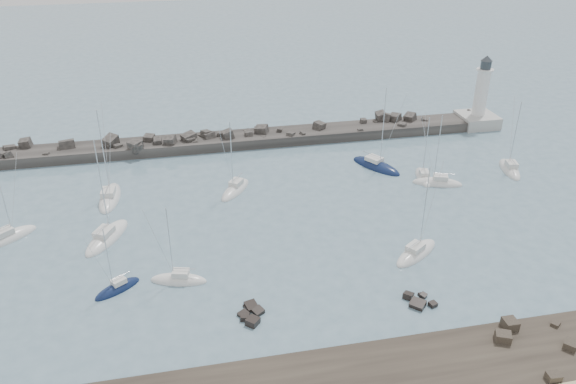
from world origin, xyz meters
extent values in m
plane|color=slate|center=(0.00, 0.00, 0.00)|extent=(400.00, 400.00, 0.00)
cube|color=#2A231D|center=(21.40, -24.38, 0.74)|extent=(1.32, 1.09, 0.77)
cube|color=#2A231D|center=(21.29, -17.06, 0.87)|extent=(1.42, 1.53, 1.03)
cube|color=#2A231D|center=(19.59, -18.63, 0.82)|extent=(1.95, 1.84, 0.94)
cube|color=#2A231D|center=(25.66, -20.92, 0.73)|extent=(1.79, 1.78, 0.75)
cube|color=#2A231D|center=(26.29, -17.66, 0.54)|extent=(1.22, 1.19, 0.37)
cube|color=black|center=(-5.67, -9.07, -0.03)|extent=(1.46, 1.50, 0.98)
cube|color=black|center=(-4.88, -7.88, -0.10)|extent=(1.50, 1.38, 0.79)
cube|color=black|center=(-5.63, -9.81, 0.17)|extent=(1.10, 0.97, 0.88)
cube|color=black|center=(-4.04, -8.96, 0.10)|extent=(1.52, 1.61, 1.12)
cube|color=black|center=(-4.65, -7.98, 0.09)|extent=(1.61, 1.83, 0.99)
cube|color=black|center=(-4.91, -10.67, 0.17)|extent=(1.83, 1.78, 1.21)
cube|color=black|center=(14.77, -10.07, 0.16)|extent=(1.02, 1.08, 0.73)
cube|color=black|center=(15.16, -11.73, 0.09)|extent=(1.06, 1.04, 0.80)
cube|color=black|center=(14.69, -9.85, 0.03)|extent=(0.92, 0.84, 0.60)
cube|color=black|center=(13.49, -11.46, 0.01)|extent=(2.24, 2.25, 1.54)
cube|color=black|center=(13.04, -9.85, 0.29)|extent=(1.49, 1.52, 0.85)
cube|color=#2D2A28|center=(-7.50, 38.00, 0.20)|extent=(115.00, 6.00, 3.20)
cube|color=#2D2A28|center=(-8.13, 36.85, 1.65)|extent=(1.23, 1.44, 1.14)
cube|color=#2D2A28|center=(-5.53, 38.04, 1.96)|extent=(2.58, 2.53, 1.90)
cube|color=#2D2A28|center=(29.30, 40.34, 1.96)|extent=(1.55, 1.81, 1.53)
cube|color=#2D2A28|center=(46.62, 40.50, 1.90)|extent=(1.63, 1.48, 1.12)
cube|color=#2D2A28|center=(-12.40, 36.65, 2.26)|extent=(2.56, 2.54, 2.12)
cube|color=#2D2A28|center=(1.59, 40.07, 1.47)|extent=(1.65, 1.66, 1.08)
cube|color=#2D2A28|center=(-16.08, 38.86, 2.18)|extent=(2.19, 2.29, 1.38)
cube|color=#2D2A28|center=(30.35, 39.51, 2.16)|extent=(3.03, 2.85, 2.07)
cube|color=#2D2A28|center=(4.00, 36.23, 1.47)|extent=(1.44, 1.49, 1.10)
cube|color=#2D2A28|center=(9.11, 36.23, 1.87)|extent=(1.93, 2.02, 1.04)
cube|color=#2D2A28|center=(-9.11, 37.32, 2.08)|extent=(2.36, 2.47, 1.44)
cube|color=#2D2A28|center=(-29.95, 38.64, 2.27)|extent=(2.98, 2.70, 1.94)
cube|color=#2D2A28|center=(7.45, 38.34, 2.08)|extent=(1.28, 1.40, 1.30)
cube|color=#2D2A28|center=(33.29, 38.97, 2.26)|extent=(2.95, 2.82, 2.22)
cube|color=#2D2A28|center=(-23.03, 37.44, 2.09)|extent=(2.02, 2.08, 1.53)
cube|color=#2D2A28|center=(-39.61, 40.04, 1.64)|extent=(2.60, 2.76, 1.70)
cube|color=#2D2A28|center=(1.58, 37.46, 1.83)|extent=(1.49, 1.69, 1.59)
cube|color=#2D2A28|center=(-6.30, 39.27, 1.73)|extent=(2.55, 2.53, 1.53)
cube|color=#2D2A28|center=(-5.15, 40.02, 1.60)|extent=(1.58, 1.54, 1.08)
cube|color=#2D2A28|center=(22.25, 35.85, 1.74)|extent=(1.09, 1.06, 0.93)
cube|color=#2D2A28|center=(-39.43, 36.36, 1.61)|extent=(1.36, 1.44, 0.96)
cube|color=#2D2A28|center=(24.01, 39.50, 2.11)|extent=(1.18, 1.18, 1.06)
cube|color=#2D2A28|center=(-14.55, 37.24, 2.23)|extent=(1.38, 1.75, 1.53)
cube|color=#2D2A28|center=(-38.87, 36.20, 2.09)|extent=(1.77, 1.59, 1.60)
cube|color=#2D2A28|center=(-33.01, 36.13, 1.75)|extent=(1.23, 1.10, 0.82)
cube|color=#2D2A28|center=(4.09, 39.89, 1.66)|extent=(2.09, 2.08, 1.67)
cube|color=#2D2A28|center=(-9.15, 37.75, 2.28)|extent=(3.11, 2.89, 1.79)
cube|color=#2D2A28|center=(-40.17, 36.55, 1.97)|extent=(1.79, 1.70, 1.63)
cube|color=#2D2A28|center=(26.49, 39.37, 1.66)|extent=(1.48, 1.43, 0.96)
cube|color=#2D2A28|center=(30.65, 36.44, 1.75)|extent=(1.88, 1.82, 1.22)
cube|color=#2D2A28|center=(36.04, 38.37, 1.82)|extent=(1.68, 1.65, 1.15)
cube|color=#2D2A28|center=(4.15, 38.52, 2.10)|extent=(3.10, 2.74, 2.39)
cube|color=#2D2A28|center=(15.02, 38.36, 2.32)|extent=(2.68, 2.60, 1.63)
cube|color=#2D2A28|center=(-3.57, 38.53, 1.78)|extent=(1.37, 1.51, 1.47)
cube|color=#2D2A28|center=(-6.00, 38.72, 2.01)|extent=(2.19, 2.30, 1.90)
cube|color=#2D2A28|center=(11.27, 36.12, 1.92)|extent=(1.22, 1.21, 0.93)
cube|color=#2D2A28|center=(27.73, 40.21, 2.54)|extent=(2.08, 2.11, 2.35)
cube|color=#2D2A28|center=(-36.94, 40.18, 2.28)|extent=(2.08, 2.07, 2.21)
cube|color=#2D2A28|center=(8.36, 40.36, 1.41)|extent=(1.29, 1.19, 0.84)
cube|color=#2D2A28|center=(-2.17, 37.14, 2.36)|extent=(2.41, 1.96, 2.27)
cube|color=#2D2A28|center=(-18.35, 35.74, 2.28)|extent=(2.84, 2.94, 1.89)
cube|color=#2D2A28|center=(-22.56, 38.05, 2.34)|extent=(2.96, 3.52, 2.81)
cube|color=#2D2A28|center=(-36.88, 40.56, 2.09)|extent=(2.01, 1.83, 1.44)
cube|color=#2D2A28|center=(28.64, 39.63, 2.47)|extent=(2.23, 2.07, 2.05)
cube|color=#2D2A28|center=(-21.49, 36.93, 1.65)|extent=(2.04, 2.10, 1.41)
cube|color=#2D2A28|center=(-18.13, 35.82, 1.99)|extent=(2.54, 2.82, 2.44)
cube|color=#9E9E99|center=(47.00, 38.00, 0.80)|extent=(7.00, 7.00, 3.00)
cylinder|color=white|center=(47.00, 38.00, 6.80)|extent=(2.50, 2.50, 9.00)
cylinder|color=white|center=(47.00, 38.00, 11.23)|extent=(3.20, 3.20, 0.25)
cylinder|color=#31363B|center=(47.00, 38.00, 12.10)|extent=(2.00, 2.00, 1.60)
cone|color=#31363B|center=(47.00, 38.00, 13.40)|extent=(2.20, 2.20, 1.00)
ellipsoid|color=silver|center=(-34.17, 12.37, 0.05)|extent=(7.46, 6.85, 2.14)
cube|color=silver|center=(-34.46, 12.12, 1.32)|extent=(2.66, 2.60, 0.73)
cylinder|color=silver|center=(-33.70, 12.77, 6.19)|extent=(0.13, 0.13, 10.46)
ellipsoid|color=silver|center=(-21.83, 21.16, 0.05)|extent=(3.70, 9.62, 2.42)
cube|color=silver|center=(-21.87, 20.69, 1.47)|extent=(2.11, 2.79, 0.78)
cylinder|color=silver|center=(-21.77, 21.91, 7.43)|extent=(0.13, 0.13, 12.70)
cylinder|color=silver|center=(-21.93, 20.04, 2.20)|extent=(0.43, 3.76, 0.11)
ellipsoid|color=#0F1B3E|center=(-19.38, -1.71, 0.05)|extent=(5.75, 4.69, 1.69)
cube|color=silver|center=(-19.14, -1.55, 1.07)|extent=(1.98, 1.86, 0.61)
cylinder|color=silver|center=(-19.76, -1.97, 4.64)|extent=(0.10, 0.10, 7.74)
cylinder|color=silver|center=(-18.81, -1.32, 1.64)|extent=(1.95, 1.36, 0.09)
ellipsoid|color=silver|center=(-21.39, 9.85, 0.05)|extent=(6.90, 9.76, 2.32)
cube|color=silver|center=(-21.61, 9.43, 1.39)|extent=(2.90, 3.22, 0.71)
cylinder|color=silver|center=(-21.05, 10.52, 7.42)|extent=(0.12, 0.12, 12.76)
cylinder|color=silver|center=(-21.91, 8.84, 2.05)|extent=(1.81, 3.42, 0.10)
ellipsoid|color=silver|center=(-12.38, -1.48, 0.05)|extent=(7.06, 3.75, 1.93)
cube|color=silver|center=(-12.06, -1.57, 1.21)|extent=(2.17, 1.80, 0.68)
cylinder|color=silver|center=(-12.90, -1.34, 5.42)|extent=(0.12, 0.12, 9.11)
cylinder|color=silver|center=(-11.60, -1.69, 1.84)|extent=(2.63, 0.78, 0.10)
ellipsoid|color=silver|center=(-3.08, 19.93, 0.05)|extent=(6.41, 7.83, 2.15)
cube|color=silver|center=(-2.86, 20.25, 1.33)|extent=(2.54, 2.70, 0.73)
cylinder|color=silver|center=(-3.43, 19.41, 6.24)|extent=(0.12, 0.12, 10.56)
cylinder|color=silver|center=(-2.55, 20.70, 2.00)|extent=(1.85, 2.64, 0.10)
ellipsoid|color=silver|center=(17.42, -1.85, 0.05)|extent=(8.19, 6.79, 2.11)
cube|color=silver|center=(17.08, -2.09, 1.28)|extent=(2.83, 2.67, 0.68)
cylinder|color=silver|center=(17.96, -1.47, 6.49)|extent=(0.12, 0.12, 11.08)
cylinder|color=silver|center=(16.61, -2.42, 1.91)|extent=(2.75, 1.96, 0.10)
ellipsoid|color=#0F1B3E|center=(21.11, 23.68, 0.05)|extent=(7.61, 9.65, 2.28)
cube|color=silver|center=(20.85, 24.08, 1.36)|extent=(3.06, 3.29, 0.68)
cylinder|color=silver|center=(21.51, 23.03, 7.46)|extent=(0.12, 0.12, 12.89)
cylinder|color=silver|center=(20.49, 24.65, 1.99)|extent=(2.13, 3.28, 0.10)
ellipsoid|color=silver|center=(28.48, 15.82, 0.05)|extent=(8.13, 5.00, 2.08)
cube|color=silver|center=(28.85, 15.68, 1.28)|extent=(2.59, 2.23, 0.69)
cylinder|color=silver|center=(27.90, 16.04, 6.19)|extent=(0.12, 0.12, 10.50)
cylinder|color=silver|center=(29.36, 15.49, 1.93)|extent=(2.95, 1.19, 0.10)
ellipsoid|color=silver|center=(27.15, 18.24, 0.05)|extent=(3.47, 7.18, 1.86)
cube|color=silver|center=(27.08, 17.90, 1.15)|extent=(1.75, 2.17, 0.62)
cylinder|color=silver|center=(27.26, 18.78, 5.49)|extent=(0.11, 0.11, 9.30)
cylinder|color=silver|center=(26.99, 17.43, 1.73)|extent=(0.64, 2.72, 0.09)
ellipsoid|color=silver|center=(42.34, 17.99, 0.05)|extent=(4.16, 8.25, 2.23)
cube|color=silver|center=(42.25, 17.60, 1.38)|extent=(2.05, 2.51, 0.77)
cylinder|color=silver|center=(42.48, 18.60, 6.33)|extent=(0.13, 0.13, 10.67)
cylinder|color=silver|center=(42.13, 17.06, 2.10)|extent=(0.82, 3.11, 0.11)
camera|label=1|loc=(-10.53, -56.62, 40.50)|focal=35.00mm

